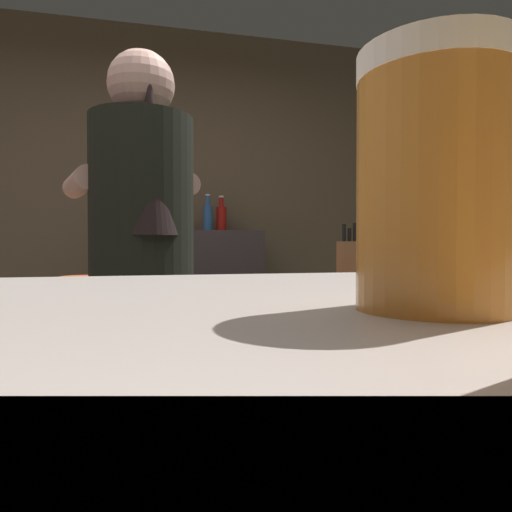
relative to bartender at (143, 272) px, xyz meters
name	(u,v)px	position (x,y,z in m)	size (l,w,h in m)	color
wall_back	(150,212)	(0.05, 1.93, 0.34)	(5.20, 0.10, 2.70)	brown
prep_counter	(234,387)	(0.40, 0.46, -0.55)	(2.10, 0.60, 0.92)	brown
back_shelf	(193,316)	(0.33, 1.65, -0.41)	(0.95, 0.36, 1.20)	#3A3337
bartender	(143,272)	(0.00, 0.00, 0.00)	(0.49, 0.55, 1.74)	#2A243B
knife_block	(349,261)	(0.97, 0.48, 0.01)	(0.10, 0.08, 0.29)	#8D5E3F
mixing_bowl	(85,283)	(-0.23, 0.40, -0.07)	(0.20, 0.20, 0.06)	#CF5A32
chefs_knife	(209,286)	(0.28, 0.41, -0.09)	(0.24, 0.03, 0.01)	silver
pint_glass_near	(435,183)	(0.15, -1.36, 0.12)	(0.08, 0.08, 0.13)	#C0762D
bottle_olive_oil	(208,217)	(0.44, 1.68, 0.29)	(0.07, 0.07, 0.26)	#2D5A97
bottle_hot_sauce	(221,218)	(0.55, 1.72, 0.29)	(0.07, 0.07, 0.26)	red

